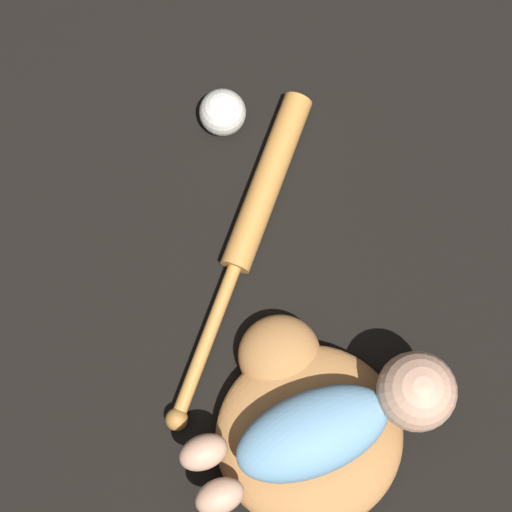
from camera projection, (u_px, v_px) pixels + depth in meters
name	position (u px, v px, depth m)	size (l,w,h in m)	color
ground_plane	(280.00, 416.00, 1.33)	(6.00, 6.00, 0.00)	black
baseball_glove	(304.00, 422.00, 1.29)	(0.35, 0.37, 0.08)	#A8703D
baby_figure	(342.00, 421.00, 1.21)	(0.41, 0.20, 0.11)	#6693B2
baseball_bat	(255.00, 213.00, 1.39)	(0.50, 0.36, 0.05)	#C6843D
baseball	(223.00, 112.00, 1.42)	(0.08, 0.08, 0.08)	silver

